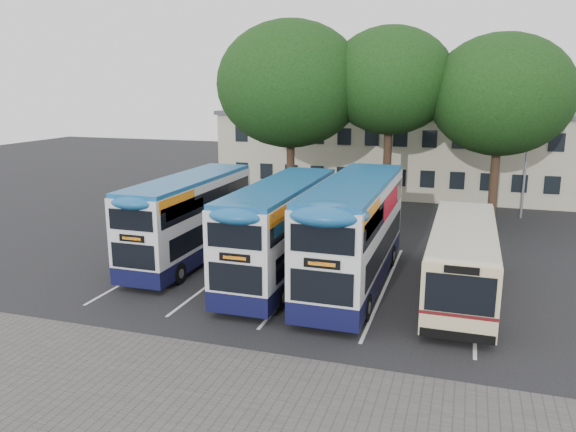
% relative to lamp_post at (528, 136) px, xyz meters
% --- Properties ---
extents(ground, '(120.00, 120.00, 0.00)m').
position_rel_lamp_post_xyz_m(ground, '(-6.00, -19.97, -5.08)').
color(ground, black).
rests_on(ground, ground).
extents(paving_strip, '(40.00, 6.00, 0.01)m').
position_rel_lamp_post_xyz_m(paving_strip, '(-8.00, -24.97, -5.08)').
color(paving_strip, '#595654').
rests_on(paving_strip, ground).
extents(bay_lines, '(14.12, 11.00, 0.01)m').
position_rel_lamp_post_xyz_m(bay_lines, '(-9.75, -14.97, -5.08)').
color(bay_lines, silver).
rests_on(bay_lines, ground).
extents(depot_building, '(32.40, 8.40, 6.20)m').
position_rel_lamp_post_xyz_m(depot_building, '(-6.00, 7.02, -1.93)').
color(depot_building, '#B4AA91').
rests_on(depot_building, ground).
extents(lamp_post, '(0.25, 1.05, 9.06)m').
position_rel_lamp_post_xyz_m(lamp_post, '(0.00, 0.00, 0.00)').
color(lamp_post, gray).
rests_on(lamp_post, ground).
extents(tree_left, '(8.91, 8.91, 11.95)m').
position_rel_lamp_post_xyz_m(tree_left, '(-13.86, -3.92, 3.06)').
color(tree_left, black).
rests_on(tree_left, ground).
extents(tree_mid, '(7.39, 7.39, 11.51)m').
position_rel_lamp_post_xyz_m(tree_mid, '(-8.03, -2.95, 3.26)').
color(tree_mid, black).
rests_on(tree_mid, ground).
extents(tree_right, '(8.00, 8.00, 10.98)m').
position_rel_lamp_post_xyz_m(tree_right, '(-1.87, -2.76, 2.48)').
color(tree_right, black).
rests_on(tree_right, ground).
extents(bus_dd_left, '(2.32, 9.56, 3.98)m').
position_rel_lamp_post_xyz_m(bus_dd_left, '(-15.54, -14.07, -2.89)').
color(bus_dd_left, '#0E1035').
rests_on(bus_dd_left, ground).
extents(bus_dd_mid, '(2.39, 9.88, 4.12)m').
position_rel_lamp_post_xyz_m(bus_dd_mid, '(-10.67, -15.22, -2.82)').
color(bus_dd_mid, '#0E1035').
rests_on(bus_dd_mid, ground).
extents(bus_dd_right, '(2.55, 10.52, 4.38)m').
position_rel_lamp_post_xyz_m(bus_dd_right, '(-7.56, -15.11, -2.67)').
color(bus_dd_right, '#0E1035').
rests_on(bus_dd_right, ground).
extents(bus_single, '(2.44, 9.60, 2.86)m').
position_rel_lamp_post_xyz_m(bus_single, '(-3.32, -15.00, -3.46)').
color(bus_single, beige).
rests_on(bus_single, ground).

